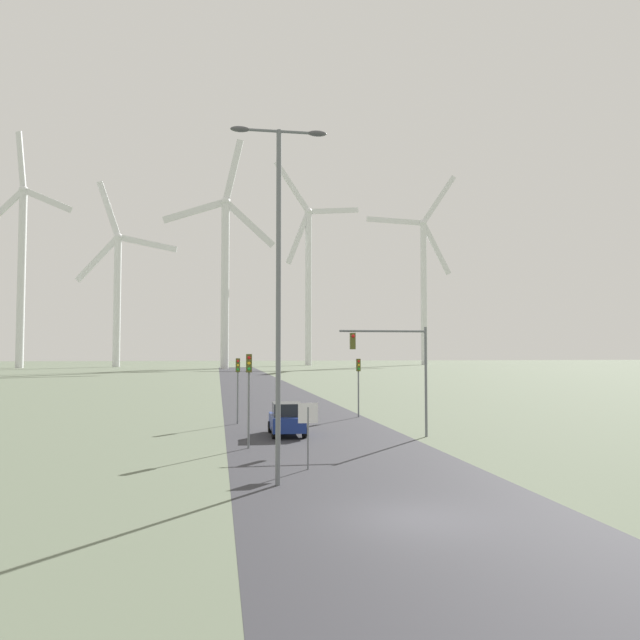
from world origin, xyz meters
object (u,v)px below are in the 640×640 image
Objects in this scene: streetlamp at (279,266)px; stop_sign_near at (308,423)px; traffic_light_mast_overhead at (396,358)px; wind_turbine_right at (308,272)px; wind_turbine_center at (225,266)px; traffic_light_post_near_left at (249,380)px; traffic_light_post_near_right at (358,374)px; wind_turbine_far_right at (424,278)px; traffic_light_post_mid_left at (238,376)px; wind_turbine_left at (117,285)px; wind_turbine_far_left at (22,260)px; car_approaching at (287,419)px.

stop_sign_near is at bearing 61.77° from streetlamp.
wind_turbine_right reaches higher than traffic_light_mast_overhead.
wind_turbine_center is (-1.68, 145.28, 26.00)m from stop_sign_near.
traffic_light_post_near_left reaches higher than traffic_light_post_near_right.
wind_turbine_far_right is (70.95, 181.41, 27.68)m from traffic_light_post_near_left.
traffic_light_post_mid_left is 160.59m from wind_turbine_left.
wind_turbine_left is at bearing 19.15° from wind_turbine_far_left.
traffic_light_post_near_right is 160.96m from wind_turbine_far_left.
traffic_light_post_near_right is at bearing -86.33° from wind_turbine_center.
stop_sign_near is at bearing -108.69° from traffic_light_post_near_right.
wind_turbine_left is 62.69m from wind_turbine_right.
wind_turbine_center is at bearing -149.26° from wind_turbine_far_right.
streetlamp is 3.07× the size of car_approaching.
wind_turbine_far_right is at bearing 10.55° from wind_turbine_far_left.
wind_turbine_center is 82.15m from wind_turbine_far_right.
streetlamp is 0.20× the size of wind_turbine_center.
traffic_light_mast_overhead reaches higher than traffic_light_post_mid_left.
traffic_light_post_near_right reaches higher than stop_sign_near.
traffic_light_post_near_left is 141.58m from wind_turbine_center.
car_approaching is 0.07× the size of wind_turbine_left.
traffic_light_post_near_left is (-2.07, 5.83, 1.48)m from stop_sign_near.
wind_turbine_right is (20.87, 176.77, 27.67)m from traffic_light_mast_overhead.
car_approaching is at bearing -111.18° from wind_turbine_far_right.
wind_turbine_center is at bearing -17.59° from wind_turbine_far_left.
wind_turbine_far_right is at bearing 69.68° from streetlamp.
traffic_light_post_near_right is 10.67m from traffic_light_mast_overhead.
traffic_light_post_mid_left is 0.06× the size of wind_turbine_right.
wind_turbine_far_right is at bearing 69.80° from stop_sign_near.
traffic_light_mast_overhead is 139.11m from wind_turbine_center.
wind_turbine_right reaches higher than wind_turbine_far_right.
car_approaching is 167.21m from wind_turbine_left.
car_approaching is at bearing 88.44° from stop_sign_near.
traffic_light_post_near_left is 1.10× the size of traffic_light_post_near_right.
stop_sign_near is at bearing -126.09° from traffic_light_mast_overhead.
wind_turbine_left reaches higher than traffic_light_post_near_left.
traffic_light_post_mid_left is 0.07× the size of wind_turbine_center.
stop_sign_near is 0.63× the size of traffic_light_post_near_right.
car_approaching is at bearing -68.87° from wind_turbine_far_left.
wind_turbine_left is 0.83× the size of wind_turbine_right.
car_approaching is (2.55, -5.99, -2.20)m from traffic_light_post_mid_left.
streetlamp is 2.79× the size of traffic_light_post_near_left.
traffic_light_post_mid_left is at bearing -112.59° from wind_turbine_far_right.
wind_turbine_far_left reaches higher than stop_sign_near.
car_approaching is 179.69m from wind_turbine_right.
wind_turbine_center reaches higher than wind_turbine_left.
wind_turbine_center is at bearing 90.08° from streetlamp.
wind_turbine_left is 42.06m from wind_turbine_center.
wind_turbine_far_left reaches higher than car_approaching.
traffic_light_post_near_left is 169.77m from wind_turbine_far_left.
traffic_light_mast_overhead is (-0.30, -10.58, 1.30)m from traffic_light_post_near_right.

